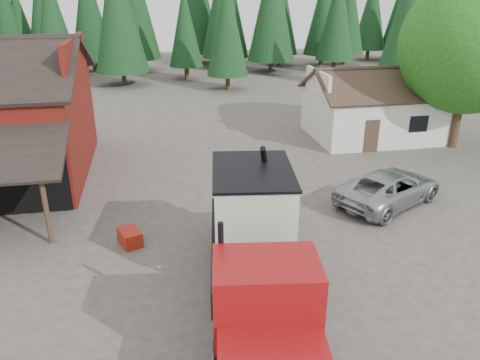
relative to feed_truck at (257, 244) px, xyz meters
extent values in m
plane|color=#494339|center=(-1.50, 2.97, -2.09)|extent=(120.00, 120.00, 0.00)
cube|color=maroon|center=(-6.50, 12.97, 3.91)|extent=(0.25, 7.00, 2.00)
cylinder|color=#382619|center=(-7.10, 5.07, -0.69)|extent=(0.20, 0.20, 2.80)
cube|color=silver|center=(11.50, 15.97, -0.59)|extent=(8.00, 6.00, 3.00)
cube|color=#38281E|center=(11.50, 14.47, 1.66)|extent=(8.60, 3.42, 1.80)
cube|color=#38281E|center=(11.50, 17.47, 1.66)|extent=(8.60, 3.42, 1.80)
cube|color=silver|center=(7.50, 15.97, 1.66)|extent=(0.20, 4.20, 1.50)
cube|color=silver|center=(15.50, 15.97, 1.66)|extent=(0.20, 4.20, 1.50)
cube|color=#38281E|center=(10.00, 12.95, -1.09)|extent=(0.90, 0.06, 2.00)
cube|color=black|center=(13.00, 12.95, -0.49)|extent=(1.20, 0.06, 1.00)
cylinder|color=#382619|center=(15.50, 12.97, -0.49)|extent=(0.60, 0.60, 3.20)
sphere|color=#135713|center=(15.50, 12.97, 4.11)|extent=(8.00, 8.00, 8.00)
sphere|color=#135713|center=(14.30, 13.77, 2.91)|extent=(4.40, 4.40, 4.40)
cylinder|color=#382619|center=(4.50, 32.97, -1.29)|extent=(0.44, 0.44, 1.60)
cone|color=black|center=(4.50, 32.97, 3.81)|extent=(3.96, 3.96, 9.00)
cylinder|color=#382619|center=(20.50, 28.97, -1.29)|extent=(0.44, 0.44, 1.60)
cone|color=black|center=(20.50, 28.97, 4.81)|extent=(4.84, 4.84, 11.00)
cylinder|color=#382619|center=(-5.50, 36.97, -1.29)|extent=(0.44, 0.44, 1.60)
cone|color=black|center=(-5.50, 36.97, 5.31)|extent=(5.28, 5.28, 12.00)
cylinder|color=black|center=(0.68, -3.41, -1.50)|extent=(0.54, 1.23, 1.19)
cylinder|color=black|center=(-0.88, 2.06, -1.50)|extent=(0.54, 1.23, 1.19)
cylinder|color=black|center=(1.38, 1.75, -1.50)|extent=(0.54, 1.23, 1.19)
cylinder|color=black|center=(-0.67, 3.57, -1.50)|extent=(0.54, 1.23, 1.19)
cylinder|color=black|center=(1.59, 3.26, -1.50)|extent=(0.54, 1.23, 1.19)
cube|color=black|center=(0.02, 0.19, -1.06)|extent=(2.45, 9.41, 0.43)
cube|color=maroon|center=(-0.58, -4.17, -0.47)|extent=(2.61, 1.73, 0.92)
cube|color=maroon|center=(-0.39, -2.77, 0.13)|extent=(2.83, 2.18, 2.01)
cube|color=black|center=(-0.50, -3.63, 0.46)|extent=(2.27, 0.39, 0.98)
cylinder|color=black|center=(-1.33, -1.66, 0.73)|extent=(0.17, 0.17, 1.95)
cube|color=black|center=(-0.24, -1.70, 0.08)|extent=(2.65, 0.49, 1.74)
cube|color=black|center=(0.22, 1.69, -0.77)|extent=(3.60, 6.61, 0.17)
cube|color=beige|center=(0.22, 1.69, 0.84)|extent=(2.96, 3.89, 1.74)
cone|color=beige|center=(0.22, 1.69, -0.25)|extent=(2.69, 2.69, 0.76)
cube|color=black|center=(0.22, 1.69, 1.73)|extent=(3.08, 4.01, 0.09)
cylinder|color=black|center=(1.07, 3.11, 0.73)|extent=(1.11, 2.29, 3.31)
cube|color=maroon|center=(-0.07, 4.36, -0.47)|extent=(0.76, 0.95, 0.49)
cylinder|color=silver|center=(0.95, -2.24, -1.17)|extent=(0.75, 1.16, 0.61)
imported|color=#A5A8AD|center=(7.61, 5.97, -1.31)|extent=(6.21, 5.01, 1.57)
cube|color=maroon|center=(-4.05, 4.40, -1.79)|extent=(1.04, 1.28, 0.60)
camera|label=1|loc=(-2.80, -12.08, 7.24)|focal=35.00mm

